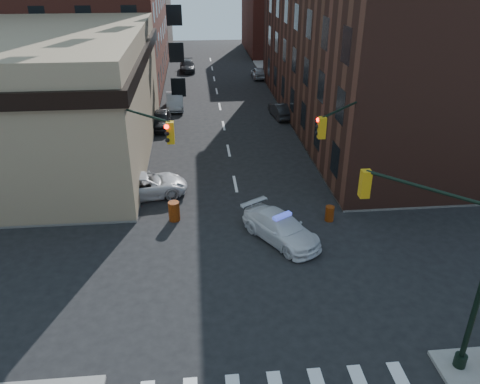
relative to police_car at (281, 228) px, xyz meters
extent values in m
plane|color=black|center=(-1.81, -2.96, -0.71)|extent=(140.00, 140.00, 0.00)
cube|color=gray|center=(-24.81, 29.79, -0.64)|extent=(34.00, 54.50, 0.15)
cube|color=gray|center=(21.19, 29.79, -0.64)|extent=(34.00, 54.50, 0.15)
cube|color=#47261C|center=(11.19, 19.54, 6.29)|extent=(14.00, 34.00, 14.00)
cube|color=maroon|center=(12.19, 55.04, 5.29)|extent=(16.00, 16.00, 12.00)
cylinder|color=black|center=(4.99, -9.26, -0.31)|extent=(0.44, 0.44, 0.50)
cylinder|color=black|center=(3.40, -7.67, 5.94)|extent=(3.27, 3.27, 0.12)
cube|color=#BF8C0C|center=(1.81, -6.08, 5.44)|extent=(0.35, 0.35, 1.05)
sphere|color=#FF0C05|center=(1.96, -5.93, 5.79)|extent=(0.22, 0.22, 0.22)
sphere|color=black|center=(1.96, -5.93, 5.46)|extent=(0.22, 0.22, 0.22)
sphere|color=black|center=(1.96, -5.93, 5.13)|extent=(0.22, 0.22, 0.22)
cylinder|color=black|center=(-8.61, 3.34, 3.44)|extent=(0.20, 0.20, 8.00)
cylinder|color=black|center=(-8.61, 3.34, -0.31)|extent=(0.44, 0.44, 0.50)
cylinder|color=black|center=(-7.02, 1.74, 5.94)|extent=(3.27, 3.27, 0.12)
cube|color=#BF8C0C|center=(-5.43, 0.15, 5.44)|extent=(0.35, 0.35, 1.05)
sphere|color=#FF0C05|center=(-5.58, 0.00, 5.79)|extent=(0.22, 0.22, 0.22)
sphere|color=black|center=(-5.58, 0.00, 5.46)|extent=(0.22, 0.22, 0.22)
sphere|color=black|center=(-5.58, 0.00, 5.13)|extent=(0.22, 0.22, 0.22)
cylinder|color=black|center=(4.99, 3.34, 3.44)|extent=(0.20, 0.20, 8.00)
cylinder|color=black|center=(4.99, 3.34, -0.31)|extent=(0.44, 0.44, 0.50)
cylinder|color=black|center=(3.40, 1.74, 5.94)|extent=(3.27, 3.27, 0.12)
cube|color=#BF8C0C|center=(1.81, 0.15, 5.44)|extent=(0.35, 0.35, 1.05)
sphere|color=#FF0C05|center=(1.65, 0.31, 5.79)|extent=(0.22, 0.22, 0.22)
sphere|color=black|center=(1.65, 0.31, 5.46)|extent=(0.22, 0.22, 0.22)
sphere|color=black|center=(1.65, 0.31, 5.13)|extent=(0.22, 0.22, 0.22)
cylinder|color=black|center=(5.69, 23.04, 0.74)|extent=(0.24, 0.24, 2.60)
sphere|color=#8E4214|center=(5.69, 23.04, 2.79)|extent=(3.00, 3.00, 3.00)
cylinder|color=black|center=(5.69, 31.04, 0.74)|extent=(0.24, 0.24, 2.60)
sphere|color=#8E4214|center=(5.69, 31.04, 2.79)|extent=(3.00, 3.00, 3.00)
imported|color=white|center=(0.00, 0.00, 0.00)|extent=(4.29, 5.24, 1.43)
imported|color=silver|center=(-7.61, 5.85, 0.03)|extent=(5.71, 3.42, 1.49)
imported|color=black|center=(-7.31, 18.97, 0.03)|extent=(1.79, 4.40, 1.50)
imported|color=#95979D|center=(-6.26, 24.79, 0.04)|extent=(1.79, 4.65, 1.51)
imported|color=black|center=(-5.12, 41.59, -0.03)|extent=(2.02, 4.75, 1.37)
imported|color=black|center=(3.69, 20.97, -0.03)|extent=(1.92, 4.28, 1.36)
imported|color=#989AA0|center=(3.69, 36.84, -0.04)|extent=(1.61, 3.97, 1.35)
imported|color=black|center=(-12.13, 5.02, 0.39)|extent=(0.83, 0.79, 1.91)
imported|color=black|center=(-12.00, 6.12, 0.28)|extent=(0.93, 0.80, 1.68)
imported|color=#212831|center=(-13.53, 6.72, 0.43)|extent=(1.25, 0.72, 1.99)
cylinder|color=#E6520A|center=(3.12, 1.74, -0.27)|extent=(0.57, 0.57, 0.89)
cylinder|color=orange|center=(-5.68, 2.64, -0.14)|extent=(0.83, 0.83, 1.14)
camera|label=1|loc=(-4.17, -20.84, 12.81)|focal=35.00mm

